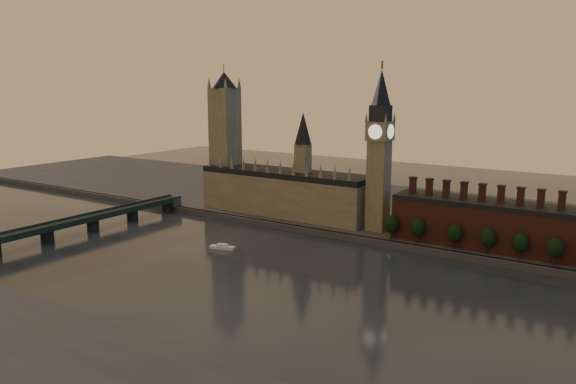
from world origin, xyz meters
name	(u,v)px	position (x,y,z in m)	size (l,w,h in m)	color
ground	(265,282)	(0.00, 0.00, 0.00)	(900.00, 900.00, 0.00)	black
north_bank	(403,211)	(0.00, 178.04, 2.00)	(900.00, 182.00, 4.00)	#424247
palace_of_westminster	(286,190)	(-64.41, 114.91, 21.63)	(130.00, 30.30, 74.00)	gray
victoria_tower	(225,135)	(-120.00, 115.00, 59.09)	(24.00, 24.00, 108.00)	gray
big_ben	(379,149)	(10.00, 110.00, 56.83)	(15.00, 15.00, 107.00)	gray
chimney_block	(489,224)	(80.00, 110.00, 17.82)	(110.00, 25.00, 37.00)	brown
embankment_tree_0	(391,224)	(26.47, 93.98, 13.47)	(8.60, 8.60, 14.88)	black
embankment_tree_1	(418,228)	(43.01, 95.26, 13.47)	(8.60, 8.60, 14.88)	black
embankment_tree_2	(455,233)	(64.85, 94.64, 13.47)	(8.60, 8.60, 14.88)	black
embankment_tree_3	(488,238)	(83.30, 95.43, 13.47)	(8.60, 8.60, 14.88)	black
embankment_tree_4	(521,242)	(100.31, 95.19, 13.47)	(8.60, 8.60, 14.88)	black
embankment_tree_5	(555,248)	(117.32, 94.20, 13.47)	(8.60, 8.60, 14.88)	black
westminster_bridge	(67,226)	(-155.00, -2.70, 7.44)	(14.00, 200.00, 11.55)	#1C2B24
river_boat	(222,247)	(-54.78, 32.09, 1.17)	(15.84, 8.04, 3.05)	white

